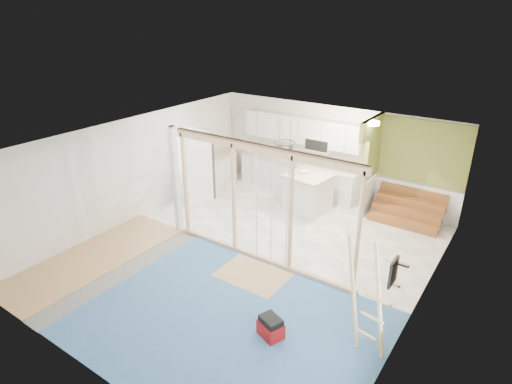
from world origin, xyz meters
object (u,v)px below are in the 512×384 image
Objects in this scene: island at (308,193)px; ladder at (369,298)px; fridge at (192,167)px; toolbox at (271,328)px.

ladder reaches higher than island.
fridge is 5.92m from toolbox.
island reaches higher than toolbox.
island is at bearing 132.00° from toolbox.
fridge reaches higher than island.
toolbox is at bearing -61.45° from island.
ladder is at bearing -9.74° from fridge.
ladder is at bearing 46.53° from toolbox.
ladder reaches higher than toolbox.
island is 5.02m from ladder.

